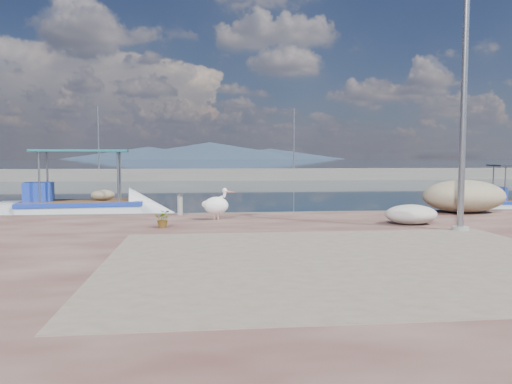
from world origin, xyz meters
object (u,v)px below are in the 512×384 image
Objects in this scene: boat_left at (81,211)px; lamp_post at (463,103)px; pelican at (217,205)px; bollard_near at (180,203)px.

lamp_post is (11.55, -8.37, 3.55)m from boat_left.
pelican reaches higher than bollard_near.
pelican is (5.29, -5.56, 0.71)m from boat_left.
bollard_near is at bearing 143.78° from pelican.
pelican is 1.45× the size of bollard_near.
pelican is at bearing 155.80° from lamp_post.
lamp_post reaches higher than bollard_near.
boat_left is 7.71m from pelican.
bollard_near is (4.13, -4.15, 0.64)m from boat_left.
lamp_post is at bearing -42.24° from boat_left.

